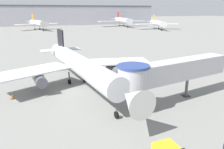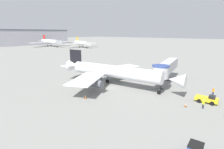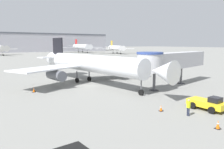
% 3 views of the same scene
% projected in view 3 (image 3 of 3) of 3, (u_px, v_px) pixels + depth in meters
% --- Properties ---
extents(ground_plane, '(800.00, 800.00, 0.00)m').
position_uv_depth(ground_plane, '(89.00, 85.00, 39.77)').
color(ground_plane, gray).
extents(main_airplane, '(28.64, 33.80, 8.85)m').
position_uv_depth(main_airplane, '(90.00, 64.00, 41.15)').
color(main_airplane, silver).
rests_on(main_airplane, ground_plane).
extents(jet_bridge, '(19.02, 6.77, 6.26)m').
position_uv_depth(jet_bridge, '(170.00, 61.00, 38.09)').
color(jet_bridge, '#B7B7BC').
rests_on(jet_bridge, ground_plane).
extents(pushback_tug_yellow, '(2.59, 4.31, 1.65)m').
position_uv_depth(pushback_tug_yellow, '(208.00, 103.00, 25.03)').
color(pushback_tug_yellow, yellow).
rests_on(pushback_tug_yellow, ground_plane).
extents(traffic_cone_port_wing, '(0.51, 0.51, 0.83)m').
position_uv_depth(traffic_cone_port_wing, '(34.00, 90.00, 34.12)').
color(traffic_cone_port_wing, black).
rests_on(traffic_cone_port_wing, ground_plane).
extents(traffic_cone_apron_front, '(0.48, 0.48, 0.79)m').
position_uv_depth(traffic_cone_apron_front, '(218.00, 125.00, 19.44)').
color(traffic_cone_apron_front, black).
rests_on(traffic_cone_apron_front, ground_plane).
extents(traffic_cone_near_nose, '(0.44, 0.44, 0.73)m').
position_uv_depth(traffic_cone_near_nose, '(161.00, 108.00, 24.55)').
color(traffic_cone_near_nose, black).
rests_on(traffic_cone_near_nose, ground_plane).
extents(ground_crew_marshaller, '(0.24, 0.35, 1.80)m').
position_uv_depth(ground_crew_marshaller, '(188.00, 106.00, 22.87)').
color(ground_crew_marshaller, '#1E2338').
rests_on(ground_crew_marshaller, ground_plane).
extents(background_jet_gold_tail, '(30.19, 27.33, 9.77)m').
position_uv_depth(background_jet_gold_tail, '(116.00, 48.00, 162.44)').
color(background_jet_gold_tail, white).
rests_on(background_jet_gold_tail, ground_plane).
extents(background_jet_red_tail, '(40.33, 37.32, 11.31)m').
position_uv_depth(background_jet_red_tail, '(81.00, 47.00, 183.78)').
color(background_jet_red_tail, silver).
rests_on(background_jet_red_tail, ground_plane).
extents(terminal_building, '(175.65, 23.55, 17.00)m').
position_uv_depth(terminal_building, '(14.00, 42.00, 192.25)').
color(terminal_building, '#A8A8B2').
rests_on(terminal_building, ground_plane).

